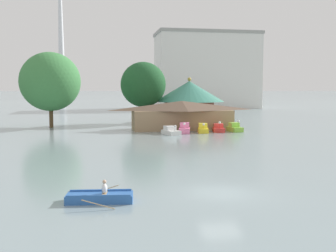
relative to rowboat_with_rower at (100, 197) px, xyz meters
name	(u,v)px	position (x,y,z in m)	size (l,w,h in m)	color
ground_plane	(221,192)	(7.34, 0.71, -0.26)	(2000.00, 2000.00, 0.00)	gray
rowboat_with_rower	(100,197)	(0.00, 0.00, 0.00)	(3.85, 3.30, 1.26)	#2D60AD
pedal_boat_white	(171,131)	(10.08, 31.70, 0.19)	(2.51, 3.36, 1.39)	white
pedal_boat_pink	(185,129)	(12.33, 32.96, 0.33)	(2.22, 3.23, 1.57)	pink
pedal_boat_yellow	(203,129)	(14.99, 32.63, 0.28)	(1.81, 2.53, 1.49)	yellow
pedal_boat_red	(219,129)	(17.55, 33.33, 0.23)	(1.99, 2.68, 1.66)	red
pedal_boat_lime	(235,128)	(20.06, 33.32, 0.28)	(1.93, 2.62, 1.82)	#8CCC3F
boathouse	(182,114)	(13.00, 37.87, 2.07)	(16.43, 6.49, 4.45)	#9E7F5B
green_roof_pavilion	(189,98)	(17.19, 50.50, 4.24)	(13.06, 13.06, 8.45)	brown
shoreline_tree_tall_left	(50,82)	(-7.40, 44.67, 7.21)	(9.73, 9.73, 12.24)	brown
shoreline_tree_mid	(143,85)	(8.38, 49.67, 6.81)	(8.22, 8.22, 11.17)	brown
background_building_block	(207,70)	(35.40, 102.88, 11.92)	(32.86, 15.57, 24.31)	silver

